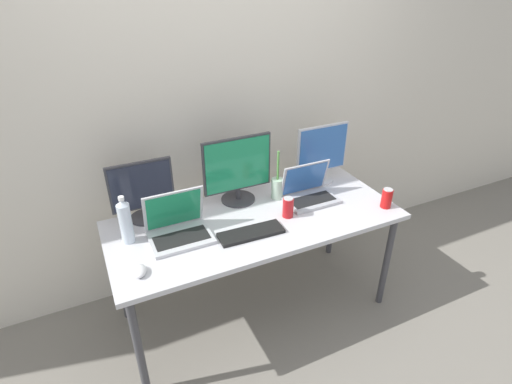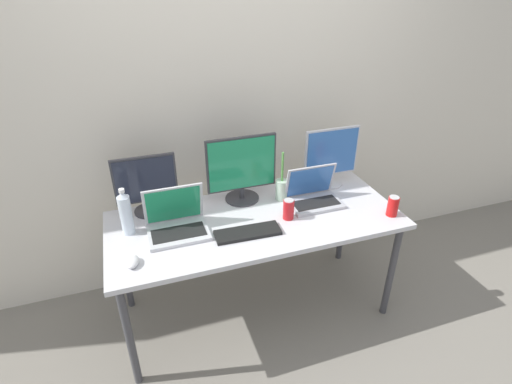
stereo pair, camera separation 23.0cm
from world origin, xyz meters
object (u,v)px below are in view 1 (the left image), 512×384
monitor_right (322,153)px  keyboard_main (251,233)px  soda_can_by_laptop (288,207)px  laptop_secondary (308,191)px  bamboo_vase (277,188)px  laptop_silver (178,227)px  monitor_left (142,190)px  water_bottle (125,221)px  monitor_center (238,169)px  mouse_by_keyboard (140,271)px  soda_can_near_keyboard (387,198)px  work_desk (256,227)px

monitor_right → keyboard_main: (-0.71, -0.39, -0.20)m
monitor_right → soda_can_by_laptop: 0.56m
soda_can_by_laptop → laptop_secondary: bearing=29.2°
laptop_secondary → bamboo_vase: 0.20m
keyboard_main → laptop_silver: bearing=158.7°
laptop_silver → monitor_left: bearing=116.0°
monitor_left → water_bottle: monitor_left is taller
monitor_center → laptop_silver: 0.53m
water_bottle → soda_can_by_laptop: bearing=-9.5°
monitor_right → mouse_by_keyboard: size_ratio=4.02×
laptop_secondary → soda_can_near_keyboard: bearing=-37.0°
work_desk → soda_can_by_laptop: soda_can_by_laptop is taller
bamboo_vase → laptop_silver: bearing=-168.7°
monitor_left → mouse_by_keyboard: 0.54m
mouse_by_keyboard → soda_can_by_laptop: bearing=24.0°
monitor_right → keyboard_main: bearing=-151.2°
monitor_left → laptop_silver: (0.13, -0.26, -0.13)m
mouse_by_keyboard → soda_can_by_laptop: soda_can_by_laptop is taller
soda_can_near_keyboard → soda_can_by_laptop: 0.63m
monitor_center → soda_can_by_laptop: monitor_center is taller
soda_can_near_keyboard → bamboo_vase: bearing=145.1°
monitor_center → keyboard_main: 0.45m
soda_can_near_keyboard → soda_can_by_laptop: bearing=164.4°
laptop_silver → water_bottle: (-0.26, 0.07, 0.07)m
mouse_by_keyboard → water_bottle: water_bottle is taller
laptop_silver → bamboo_vase: size_ratio=1.02×
keyboard_main → mouse_by_keyboard: (-0.63, -0.07, 0.01)m
monitor_left → water_bottle: bearing=-125.1°
monitor_center → soda_can_near_keyboard: bearing=-30.7°
monitor_center → laptop_silver: monitor_center is taller
monitor_center → bamboo_vase: size_ratio=1.35×
monitor_center → mouse_by_keyboard: (-0.72, -0.45, -0.20)m
laptop_silver → bamboo_vase: 0.71m
laptop_silver → soda_can_by_laptop: bearing=-7.4°
monitor_left → soda_can_near_keyboard: (1.38, -0.51, -0.13)m
work_desk → monitor_left: bearing=154.5°
work_desk → laptop_secondary: size_ratio=5.29×
work_desk → bamboo_vase: size_ratio=5.29×
monitor_left → mouse_by_keyboard: size_ratio=3.66×
soda_can_near_keyboard → mouse_by_keyboard: bearing=179.1°
work_desk → keyboard_main: 0.18m
soda_can_by_laptop → soda_can_near_keyboard: bearing=-15.6°
laptop_silver → bamboo_vase: bearing=11.3°
laptop_silver → water_bottle: bearing=165.4°
soda_can_near_keyboard → water_bottle: bearing=168.0°
keyboard_main → soda_can_by_laptop: 0.29m
keyboard_main → soda_can_by_laptop: bearing=17.8°
monitor_right → soda_can_near_keyboard: 0.53m
monitor_center → keyboard_main: size_ratio=1.20×
water_bottle → keyboard_main: bearing=-20.0°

